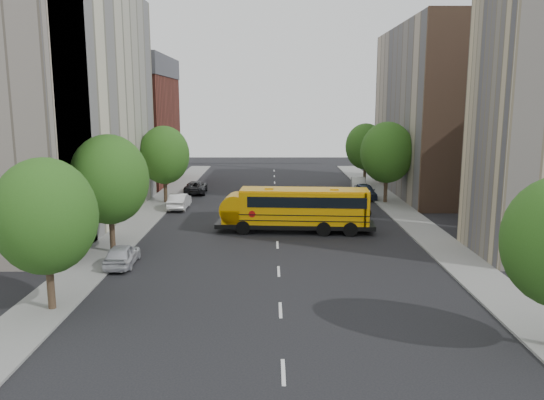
{
  "coord_description": "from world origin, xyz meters",
  "views": [
    {
      "loc": [
        -0.45,
        -38.19,
        9.82
      ],
      "look_at": [
        -0.38,
        2.0,
        2.5
      ],
      "focal_mm": 35.0,
      "sensor_mm": 36.0,
      "label": 1
    }
  ],
  "objects_px": {
    "street_tree_1": "(109,180)",
    "parked_car_4": "(365,191)",
    "street_tree_4": "(387,153)",
    "parked_car_0": "(122,255)",
    "school_bus": "(293,207)",
    "street_tree_0": "(45,216)",
    "street_tree_5": "(365,147)",
    "parked_car_1": "(179,201)",
    "parked_car_5": "(358,184)",
    "street_tree_2": "(164,155)",
    "parked_car_2": "(196,187)",
    "safari_truck": "(338,203)"
  },
  "relations": [
    {
      "from": "street_tree_0",
      "to": "street_tree_5",
      "type": "bearing_deg",
      "value": 61.19
    },
    {
      "from": "parked_car_1",
      "to": "parked_car_2",
      "type": "bearing_deg",
      "value": -91.31
    },
    {
      "from": "parked_car_1",
      "to": "parked_car_4",
      "type": "relative_size",
      "value": 0.99
    },
    {
      "from": "street_tree_0",
      "to": "school_bus",
      "type": "xyz_separation_m",
      "value": [
        12.29,
        15.98,
        -2.72
      ]
    },
    {
      "from": "school_bus",
      "to": "safari_truck",
      "type": "relative_size",
      "value": 2.15
    },
    {
      "from": "street_tree_4",
      "to": "parked_car_5",
      "type": "distance_m",
      "value": 9.23
    },
    {
      "from": "street_tree_2",
      "to": "parked_car_2",
      "type": "relative_size",
      "value": 1.54
    },
    {
      "from": "street_tree_4",
      "to": "parked_car_4",
      "type": "distance_m",
      "value": 5.26
    },
    {
      "from": "street_tree_0",
      "to": "street_tree_5",
      "type": "distance_m",
      "value": 45.65
    },
    {
      "from": "parked_car_4",
      "to": "parked_car_1",
      "type": "bearing_deg",
      "value": -167.19
    },
    {
      "from": "street_tree_2",
      "to": "school_bus",
      "type": "bearing_deg",
      "value": -44.37
    },
    {
      "from": "street_tree_1",
      "to": "safari_truck",
      "type": "bearing_deg",
      "value": 34.8
    },
    {
      "from": "street_tree_1",
      "to": "street_tree_2",
      "type": "relative_size",
      "value": 1.03
    },
    {
      "from": "street_tree_2",
      "to": "parked_car_4",
      "type": "xyz_separation_m",
      "value": [
        20.4,
        2.58,
        -4.05
      ]
    },
    {
      "from": "street_tree_2",
      "to": "parked_car_0",
      "type": "bearing_deg",
      "value": -86.16
    },
    {
      "from": "street_tree_4",
      "to": "school_bus",
      "type": "distance_m",
      "value": 15.77
    },
    {
      "from": "street_tree_0",
      "to": "parked_car_2",
      "type": "distance_m",
      "value": 34.17
    },
    {
      "from": "street_tree_5",
      "to": "parked_car_5",
      "type": "xyz_separation_m",
      "value": [
        -1.4,
        -3.97,
        -3.97
      ]
    },
    {
      "from": "street_tree_2",
      "to": "street_tree_5",
      "type": "xyz_separation_m",
      "value": [
        22.0,
        12.0,
        -0.12
      ]
    },
    {
      "from": "parked_car_4",
      "to": "parked_car_0",
      "type": "bearing_deg",
      "value": -132.89
    },
    {
      "from": "street_tree_5",
      "to": "school_bus",
      "type": "distance_m",
      "value": 26.06
    },
    {
      "from": "street_tree_5",
      "to": "safari_truck",
      "type": "relative_size",
      "value": 1.3
    },
    {
      "from": "school_bus",
      "to": "parked_car_4",
      "type": "relative_size",
      "value": 2.71
    },
    {
      "from": "street_tree_0",
      "to": "school_bus",
      "type": "height_order",
      "value": "street_tree_0"
    },
    {
      "from": "safari_truck",
      "to": "street_tree_1",
      "type": "bearing_deg",
      "value": -163.1
    },
    {
      "from": "street_tree_1",
      "to": "street_tree_4",
      "type": "bearing_deg",
      "value": 39.29
    },
    {
      "from": "street_tree_0",
      "to": "school_bus",
      "type": "distance_m",
      "value": 20.34
    },
    {
      "from": "street_tree_1",
      "to": "parked_car_4",
      "type": "bearing_deg",
      "value": 45.25
    },
    {
      "from": "parked_car_4",
      "to": "school_bus",
      "type": "bearing_deg",
      "value": -122.89
    },
    {
      "from": "street_tree_2",
      "to": "parked_car_1",
      "type": "distance_m",
      "value": 5.38
    },
    {
      "from": "street_tree_4",
      "to": "parked_car_0",
      "type": "bearing_deg",
      "value": -134.68
    },
    {
      "from": "street_tree_4",
      "to": "parked_car_4",
      "type": "height_order",
      "value": "street_tree_4"
    },
    {
      "from": "school_bus",
      "to": "parked_car_0",
      "type": "bearing_deg",
      "value": -137.02
    },
    {
      "from": "safari_truck",
      "to": "parked_car_0",
      "type": "relative_size",
      "value": 1.42
    },
    {
      "from": "street_tree_2",
      "to": "parked_car_5",
      "type": "xyz_separation_m",
      "value": [
        20.6,
        8.03,
        -4.09
      ]
    },
    {
      "from": "parked_car_0",
      "to": "parked_car_5",
      "type": "distance_m",
      "value": 34.66
    },
    {
      "from": "street_tree_2",
      "to": "street_tree_1",
      "type": "bearing_deg",
      "value": -90.0
    },
    {
      "from": "street_tree_2",
      "to": "school_bus",
      "type": "xyz_separation_m",
      "value": [
        12.29,
        -12.02,
        -2.9
      ]
    },
    {
      "from": "street_tree_5",
      "to": "school_bus",
      "type": "height_order",
      "value": "street_tree_5"
    },
    {
      "from": "safari_truck",
      "to": "parked_car_1",
      "type": "distance_m",
      "value": 14.99
    },
    {
      "from": "street_tree_5",
      "to": "parked_car_2",
      "type": "bearing_deg",
      "value": -162.81
    },
    {
      "from": "street_tree_0",
      "to": "parked_car_4",
      "type": "bearing_deg",
      "value": 56.29
    },
    {
      "from": "parked_car_1",
      "to": "parked_car_4",
      "type": "height_order",
      "value": "parked_car_4"
    },
    {
      "from": "parked_car_1",
      "to": "parked_car_5",
      "type": "height_order",
      "value": "parked_car_1"
    },
    {
      "from": "street_tree_4",
      "to": "parked_car_0",
      "type": "distance_m",
      "value": 29.63
    },
    {
      "from": "street_tree_0",
      "to": "street_tree_2",
      "type": "relative_size",
      "value": 0.96
    },
    {
      "from": "parked_car_0",
      "to": "parked_car_4",
      "type": "height_order",
      "value": "parked_car_4"
    },
    {
      "from": "parked_car_1",
      "to": "parked_car_2",
      "type": "height_order",
      "value": "parked_car_1"
    },
    {
      "from": "street_tree_1",
      "to": "safari_truck",
      "type": "height_order",
      "value": "street_tree_1"
    },
    {
      "from": "safari_truck",
      "to": "parked_car_0",
      "type": "distance_m",
      "value": 20.7
    }
  ]
}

